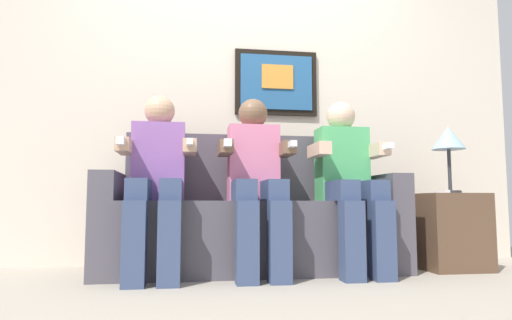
{
  "coord_description": "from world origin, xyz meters",
  "views": [
    {
      "loc": [
        -0.41,
        -2.56,
        0.44
      ],
      "look_at": [
        0.0,
        0.15,
        0.7
      ],
      "focal_mm": 31.44,
      "sensor_mm": 36.0,
      "label": 1
    }
  ],
  "objects_px": {
    "person_on_left": "(157,174)",
    "spare_remote_on_table": "(442,192)",
    "table_lamp": "(448,141)",
    "side_table_right": "(449,231)",
    "person_in_middle": "(256,175)",
    "couch": "(252,222)",
    "person_on_right": "(348,176)"
  },
  "relations": [
    {
      "from": "person_on_left",
      "to": "person_on_right",
      "type": "bearing_deg",
      "value": 0.02
    },
    {
      "from": "side_table_right",
      "to": "table_lamp",
      "type": "bearing_deg",
      "value": 21.92
    },
    {
      "from": "person_on_left",
      "to": "table_lamp",
      "type": "relative_size",
      "value": 2.41
    },
    {
      "from": "couch",
      "to": "table_lamp",
      "type": "distance_m",
      "value": 1.45
    },
    {
      "from": "person_on_left",
      "to": "side_table_right",
      "type": "height_order",
      "value": "person_on_left"
    },
    {
      "from": "couch",
      "to": "side_table_right",
      "type": "bearing_deg",
      "value": -4.63
    },
    {
      "from": "side_table_right",
      "to": "table_lamp",
      "type": "relative_size",
      "value": 1.09
    },
    {
      "from": "couch",
      "to": "person_in_middle",
      "type": "xyz_separation_m",
      "value": [
        -0.0,
        -0.17,
        0.29
      ]
    },
    {
      "from": "couch",
      "to": "person_in_middle",
      "type": "bearing_deg",
      "value": -90.02
    },
    {
      "from": "side_table_right",
      "to": "spare_remote_on_table",
      "type": "distance_m",
      "value": 0.29
    },
    {
      "from": "side_table_right",
      "to": "person_on_right",
      "type": "bearing_deg",
      "value": -175.1
    },
    {
      "from": "person_on_left",
      "to": "person_on_right",
      "type": "xyz_separation_m",
      "value": [
        1.19,
        0.0,
        -0.0
      ]
    },
    {
      "from": "person_in_middle",
      "to": "spare_remote_on_table",
      "type": "height_order",
      "value": "person_in_middle"
    },
    {
      "from": "person_in_middle",
      "to": "couch",
      "type": "bearing_deg",
      "value": 89.98
    },
    {
      "from": "person_in_middle",
      "to": "table_lamp",
      "type": "xyz_separation_m",
      "value": [
        1.34,
        0.07,
        0.25
      ]
    },
    {
      "from": "couch",
      "to": "side_table_right",
      "type": "relative_size",
      "value": 3.83
    },
    {
      "from": "person_in_middle",
      "to": "person_on_right",
      "type": "height_order",
      "value": "same"
    },
    {
      "from": "table_lamp",
      "to": "side_table_right",
      "type": "bearing_deg",
      "value": -158.08
    },
    {
      "from": "table_lamp",
      "to": "spare_remote_on_table",
      "type": "height_order",
      "value": "table_lamp"
    },
    {
      "from": "person_on_left",
      "to": "side_table_right",
      "type": "bearing_deg",
      "value": 1.85
    },
    {
      "from": "couch",
      "to": "person_on_left",
      "type": "bearing_deg",
      "value": -164.29
    },
    {
      "from": "couch",
      "to": "person_in_middle",
      "type": "distance_m",
      "value": 0.34
    },
    {
      "from": "couch",
      "to": "person_on_left",
      "type": "height_order",
      "value": "person_on_left"
    },
    {
      "from": "side_table_right",
      "to": "table_lamp",
      "type": "xyz_separation_m",
      "value": [
        0.03,
        0.01,
        0.61
      ]
    },
    {
      "from": "person_on_left",
      "to": "spare_remote_on_table",
      "type": "xyz_separation_m",
      "value": [
        1.81,
        -0.02,
        -0.1
      ]
    },
    {
      "from": "person_on_left",
      "to": "person_in_middle",
      "type": "xyz_separation_m",
      "value": [
        0.6,
        0.0,
        0.0
      ]
    },
    {
      "from": "person_on_right",
      "to": "side_table_right",
      "type": "xyz_separation_m",
      "value": [
        0.71,
        0.06,
        -0.36
      ]
    },
    {
      "from": "person_on_right",
      "to": "person_in_middle",
      "type": "bearing_deg",
      "value": -179.96
    },
    {
      "from": "table_lamp",
      "to": "spare_remote_on_table",
      "type": "relative_size",
      "value": 3.54
    },
    {
      "from": "person_on_left",
      "to": "person_on_right",
      "type": "relative_size",
      "value": 1.0
    },
    {
      "from": "person_in_middle",
      "to": "spare_remote_on_table",
      "type": "bearing_deg",
      "value": -1.12
    },
    {
      "from": "couch",
      "to": "person_on_left",
      "type": "distance_m",
      "value": 0.68
    }
  ]
}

